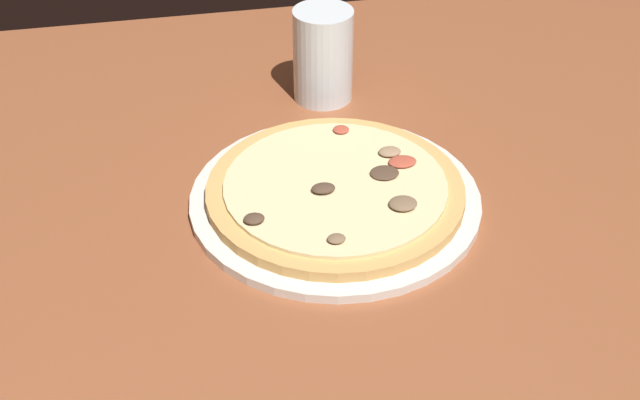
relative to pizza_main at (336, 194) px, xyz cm
name	(u,v)px	position (x,y,z in cm)	size (l,w,h in cm)	color
dining_table	(304,261)	(4.49, 6.06, -3.20)	(150.00, 110.00, 4.00)	brown
pizza_main	(336,194)	(0.00, 0.00, 0.00)	(30.30, 30.30, 3.37)	silver
water_glass	(323,60)	(-3.16, -21.85, 3.87)	(7.31, 7.31, 11.52)	silver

